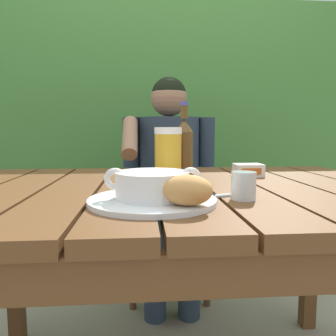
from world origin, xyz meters
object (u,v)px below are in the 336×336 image
bread_roll (187,190)px  butter_tub (248,170)px  water_glass_small (243,186)px  table_knife (212,196)px  beer_bottle (184,149)px  serving_plate (152,200)px  chair_near_diner (167,207)px  beer_glass (168,156)px  soup_bowl (152,184)px  person_eating (169,173)px

bread_roll → butter_tub: bearing=59.4°
water_glass_small → table_knife: water_glass_small is taller
table_knife → beer_bottle: bearing=97.9°
serving_plate → table_knife: (0.15, 0.05, -0.00)m
chair_near_diner → beer_glass: size_ratio=5.69×
soup_bowl → beer_bottle: beer_bottle is taller
water_glass_small → table_knife: (-0.07, 0.03, -0.03)m
bread_roll → beer_bottle: 0.40m
chair_near_diner → person_eating: 0.31m
serving_plate → beer_bottle: bearing=70.1°
bread_roll → butter_tub: size_ratio=1.22×
chair_near_diner → table_knife: (0.03, -1.11, 0.29)m
soup_bowl → water_glass_small: bearing=5.4°
beer_bottle → table_knife: 0.29m
bread_roll → beer_bottle: (0.04, 0.40, 0.06)m
chair_near_diner → beer_bottle: beer_bottle is taller
person_eating → soup_bowl: bearing=-97.1°
chair_near_diner → beer_glass: (-0.07, -0.91, 0.38)m
beer_bottle → beer_glass: bearing=-129.9°
serving_plate → beer_glass: beer_glass is taller
soup_bowl → butter_tub: soup_bowl is taller
water_glass_small → table_knife: bearing=157.7°
chair_near_diner → person_eating: person_eating is taller
bread_roll → table_knife: (0.08, 0.13, -0.04)m
butter_tub → soup_bowl: bearing=-131.2°
beer_glass → water_glass_small: beer_glass is taller
soup_bowl → table_knife: size_ratio=1.43×
bread_roll → table_knife: bearing=58.7°
person_eating → serving_plate: size_ratio=4.06×
beer_glass → table_knife: bearing=-64.4°
water_glass_small → butter_tub: size_ratio=0.68×
serving_plate → water_glass_small: water_glass_small is taller
chair_near_diner → table_knife: bearing=-88.5°
serving_plate → soup_bowl: 0.04m
serving_plate → table_knife: 0.16m
beer_glass → soup_bowl: bearing=-102.9°
beer_glass → beer_bottle: bearing=50.1°
water_glass_small → butter_tub: (0.14, 0.40, -0.01)m
water_glass_small → beer_bottle: bearing=110.2°
serving_plate → beer_bottle: beer_bottle is taller
soup_bowl → table_knife: soup_bowl is taller
chair_near_diner → bread_roll: chair_near_diner is taller
beer_bottle → water_glass_small: size_ratio=3.79×
person_eating → serving_plate: bearing=-97.1°
beer_bottle → person_eating: bearing=89.5°
chair_near_diner → beer_glass: 0.99m
beer_glass → butter_tub: beer_glass is taller
chair_near_diner → water_glass_small: size_ratio=14.76×
soup_bowl → water_glass_small: soup_bowl is taller
table_knife → water_glass_small: bearing=-22.3°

